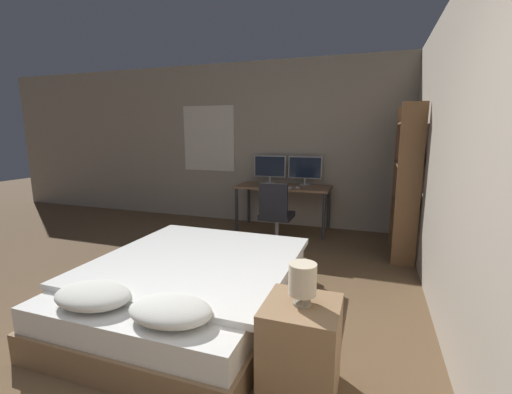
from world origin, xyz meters
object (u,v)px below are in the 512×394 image
at_px(bed, 191,287).
at_px(computer_mouse, 297,188).
at_px(bedside_lamp, 303,280).
at_px(monitor_left, 270,167).
at_px(nightstand, 301,349).
at_px(bookshelf, 407,175).
at_px(desk, 283,191).
at_px(monitor_right, 305,169).
at_px(keyboard, 280,187).
at_px(office_chair, 276,221).

bearing_deg(bed, computer_mouse, 81.29).
bearing_deg(bedside_lamp, monitor_left, 109.54).
height_order(nightstand, computer_mouse, computer_mouse).
relative_size(nightstand, computer_mouse, 8.27).
xyz_separation_m(bedside_lamp, bookshelf, (0.74, 2.67, 0.32)).
relative_size(desk, bookshelf, 0.78).
bearing_deg(monitor_right, monitor_left, 180.00).
bearing_deg(keyboard, desk, 90.00).
xyz_separation_m(nightstand, office_chair, (-0.88, 2.59, 0.06)).
relative_size(bed, nightstand, 3.57).
xyz_separation_m(monitor_left, office_chair, (0.39, -1.00, -0.64)).
relative_size(monitor_left, monitor_right, 1.00).
xyz_separation_m(nightstand, computer_mouse, (-0.71, 3.14, 0.45)).
bearing_deg(keyboard, bookshelf, -15.37).
bearing_deg(desk, monitor_left, 142.08).
relative_size(bed, bookshelf, 1.09).
height_order(monitor_left, office_chair, monitor_left).
distance_m(monitor_left, bookshelf, 2.22).
bearing_deg(computer_mouse, bookshelf, -18.09).
relative_size(desk, monitor_left, 2.75).
distance_m(bed, computer_mouse, 2.60).
xyz_separation_m(bed, office_chair, (0.21, 1.97, 0.12)).
distance_m(nightstand, bedside_lamp, 0.44).
bearing_deg(bed, office_chair, 83.83).
distance_m(monitor_right, computer_mouse, 0.51).
height_order(nightstand, monitor_right, monitor_right).
bearing_deg(office_chair, keyboard, 100.31).
distance_m(monitor_right, office_chair, 1.20).
relative_size(bed, keyboard, 5.68).
bearing_deg(monitor_left, computer_mouse, -38.74).
xyz_separation_m(bed, bedside_lamp, (1.10, -0.62, 0.50)).
xyz_separation_m(nightstand, bookshelf, (0.74, 2.67, 0.76)).
bearing_deg(monitor_left, bookshelf, -24.71).
xyz_separation_m(nightstand, keyboard, (-0.98, 3.14, 0.44)).
bearing_deg(bedside_lamp, nightstand, 63.43).
relative_size(bedside_lamp, monitor_right, 0.46).
xyz_separation_m(bed, nightstand, (1.10, -0.62, 0.06)).
bearing_deg(monitor_right, computer_mouse, -92.67).
bearing_deg(monitor_right, bedside_lamp, -79.14).
xyz_separation_m(monitor_left, keyboard, (0.29, -0.45, -0.25)).
bearing_deg(computer_mouse, monitor_right, 87.33).
height_order(bed, keyboard, keyboard).
bearing_deg(bookshelf, nightstand, -105.44).
distance_m(desk, keyboard, 0.24).
relative_size(monitor_right, computer_mouse, 7.64).
xyz_separation_m(monitor_left, bookshelf, (2.01, -0.93, 0.07)).
distance_m(nightstand, monitor_left, 3.87).
relative_size(computer_mouse, bookshelf, 0.04).
distance_m(keyboard, office_chair, 0.67).
bearing_deg(bed, bedside_lamp, -29.60).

